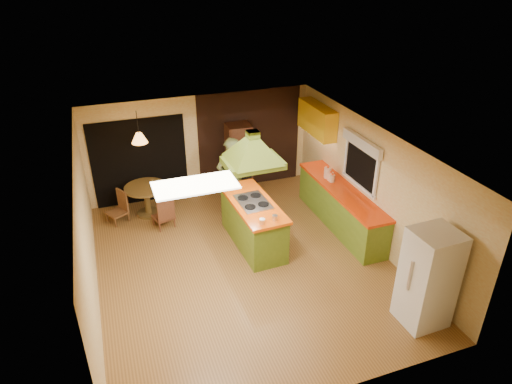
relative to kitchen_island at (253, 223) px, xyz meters
name	(u,v)px	position (x,y,z in m)	size (l,w,h in m)	color
ground	(244,263)	(-0.40, -0.58, -0.50)	(6.50, 6.50, 0.00)	olive
room_walls	(243,208)	(-0.40, -0.58, 0.75)	(5.50, 6.50, 6.50)	beige
ceiling_plane	(242,145)	(-0.40, -0.58, 2.00)	(6.50, 6.50, 0.00)	silver
brick_panel	(250,139)	(0.85, 2.65, 0.75)	(2.64, 0.03, 2.50)	#381E14
nook_opening	(140,162)	(-1.90, 2.65, 0.55)	(2.20, 0.03, 2.10)	black
right_counter	(341,207)	(2.05, 0.02, -0.04)	(0.62, 3.05, 0.92)	olive
upper_cabinets	(317,119)	(2.17, 1.62, 1.45)	(0.34, 1.40, 0.70)	yellow
window_right	(362,154)	(2.30, -0.18, 1.27)	(0.12, 1.35, 1.06)	black
fluor_panel	(195,185)	(-1.50, -1.78, 1.98)	(1.20, 0.60, 0.03)	white
kitchen_island	(253,223)	(0.00, 0.00, 0.00)	(0.89, 2.02, 1.01)	#5D791E
range_hood	(253,144)	(0.00, 0.00, 1.75)	(1.11, 0.81, 0.80)	#526419
man	(231,177)	(-0.05, 1.34, 0.44)	(0.69, 0.45, 1.89)	#4F5A2F
refrigerator	(428,278)	(1.87, -3.06, 0.36)	(0.71, 0.67, 1.72)	white
wall_oven	(239,159)	(0.46, 2.36, 0.39)	(0.62, 0.63, 1.78)	#4E2A19
dining_table	(147,195)	(-1.90, 1.96, 0.01)	(0.97, 0.97, 0.73)	brown
chair_left	(116,208)	(-2.60, 1.86, -0.14)	(0.40, 0.40, 0.73)	brown
chair_near	(163,211)	(-1.65, 1.31, -0.12)	(0.41, 0.41, 0.76)	brown
pendant_lamp	(139,138)	(-1.90, 1.96, 1.40)	(0.35, 0.35, 0.22)	#FF9E3F
canister_large	(328,173)	(2.00, 0.62, 0.54)	(0.17, 0.17, 0.24)	#F8E1C7
canister_medium	(330,176)	(2.00, 0.48, 0.51)	(0.13, 0.13, 0.18)	#FFE7CD
canister_small	(332,178)	(2.00, 0.40, 0.50)	(0.12, 0.12, 0.16)	beige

